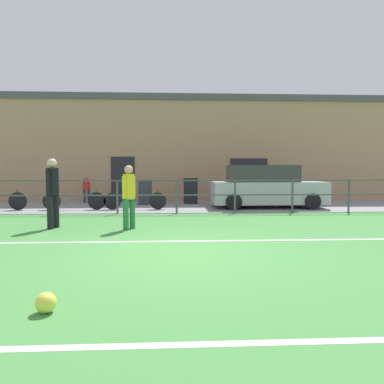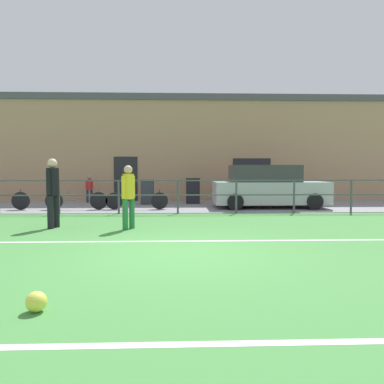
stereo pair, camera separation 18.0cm
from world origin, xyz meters
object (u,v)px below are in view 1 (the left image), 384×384
object	(u,v)px
trash_bin_0	(191,191)
trash_bin_1	(145,192)
parked_car_red	(266,187)
spectator_child	(86,187)
player_goalkeeper	(53,189)
soccer_ball_match	(46,303)
bicycle_parked_3	(74,201)
player_striker	(129,193)
bicycle_parked_1	(135,201)

from	to	relation	value
trash_bin_0	trash_bin_1	distance (m)	1.96
parked_car_red	spectator_child	bearing A→B (deg)	161.88
player_goalkeeper	soccer_ball_match	bearing A→B (deg)	31.91
spectator_child	bicycle_parked_3	xyz separation A→B (m)	(0.22, -2.95, -0.34)
parked_car_red	trash_bin_0	size ratio (longest dim) A/B	3.94
parked_car_red	trash_bin_1	distance (m)	5.05
player_goalkeeper	trash_bin_0	xyz separation A→B (m)	(3.84, 6.51, -0.44)
soccer_ball_match	trash_bin_1	world-z (taller)	trash_bin_1
soccer_ball_match	trash_bin_0	world-z (taller)	trash_bin_0
soccer_ball_match	spectator_child	size ratio (longest dim) A/B	0.18
trash_bin_0	bicycle_parked_3	bearing A→B (deg)	-152.32
player_goalkeeper	spectator_child	xyz separation A→B (m)	(-0.78, 7.14, -0.31)
player_goalkeeper	trash_bin_1	distance (m)	6.54
player_striker	bicycle_parked_1	world-z (taller)	player_striker
spectator_child	parked_car_red	size ratio (longest dim) A/B	0.28
soccer_ball_match	trash_bin_0	distance (m)	12.42
player_striker	soccer_ball_match	bearing A→B (deg)	33.88
soccer_ball_match	spectator_child	xyz separation A→B (m)	(-2.49, 12.87, 0.60)
soccer_ball_match	trash_bin_1	distance (m)	11.97
parked_car_red	trash_bin_0	bearing A→B (deg)	147.70
spectator_child	player_striker	bearing A→B (deg)	89.54
soccer_ball_match	spectator_child	world-z (taller)	spectator_child
bicycle_parked_3	trash_bin_0	world-z (taller)	trash_bin_0
player_goalkeeper	parked_car_red	xyz separation A→B (m)	(6.69, 4.70, -0.21)
parked_car_red	bicycle_parked_3	distance (m)	7.29
bicycle_parked_1	parked_car_red	bearing A→B (deg)	5.68
bicycle_parked_1	spectator_child	bearing A→B (deg)	129.65
soccer_ball_match	bicycle_parked_1	bearing A→B (deg)	90.27
player_striker	player_goalkeeper	bearing A→B (deg)	-60.40
parked_car_red	trash_bin_0	distance (m)	3.39
trash_bin_0	trash_bin_1	size ratio (longest dim) A/B	1.04
player_goalkeeper	bicycle_parked_3	world-z (taller)	player_goalkeeper
bicycle_parked_1	player_striker	bearing A→B (deg)	-86.23
bicycle_parked_3	trash_bin_1	size ratio (longest dim) A/B	2.18
soccer_ball_match	spectator_child	distance (m)	13.12
parked_car_red	player_striker	bearing A→B (deg)	-133.86
bicycle_parked_1	bicycle_parked_3	xyz separation A→B (m)	(-2.22, 0.00, 0.01)
soccer_ball_match	trash_bin_1	size ratio (longest dim) A/B	0.21
player_striker	trash_bin_1	xyz separation A→B (m)	(-0.06, 6.47, -0.37)
spectator_child	bicycle_parked_1	xyz separation A→B (m)	(2.44, -2.95, -0.35)
soccer_ball_match	trash_bin_0	size ratio (longest dim) A/B	0.20
spectator_child	parked_car_red	world-z (taller)	parked_car_red
bicycle_parked_1	bicycle_parked_3	world-z (taller)	bicycle_parked_3
bicycle_parked_1	trash_bin_0	size ratio (longest dim) A/B	2.10
soccer_ball_match	parked_car_red	xyz separation A→B (m)	(4.98, 10.42, 0.69)
player_goalkeeper	soccer_ball_match	xyz separation A→B (m)	(1.71, -5.72, -0.90)
parked_car_red	bicycle_parked_3	world-z (taller)	parked_car_red
soccer_ball_match	bicycle_parked_1	distance (m)	9.92
player_goalkeeper	trash_bin_0	bearing A→B (deg)	164.74
bicycle_parked_3	player_striker	bearing A→B (deg)	-60.42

